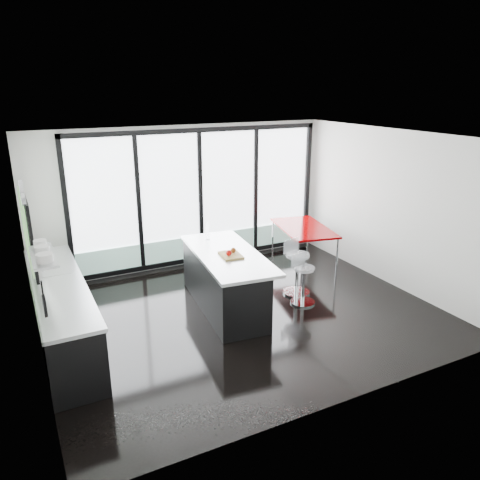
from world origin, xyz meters
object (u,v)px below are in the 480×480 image
island (224,280)px  bar_stool_far (297,274)px  bar_stool_near (303,285)px  red_table (303,247)px

island → bar_stool_far: size_ratio=3.20×
bar_stool_near → bar_stool_far: bar_stool_far is taller
island → bar_stool_far: (1.37, -0.10, -0.10)m
island → red_table: bearing=22.9°
bar_stool_far → red_table: size_ratio=0.48×
bar_stool_far → red_table: 1.31m
bar_stool_near → red_table: (0.94, 1.40, 0.09)m
bar_stool_far → red_table: (0.82, 1.03, 0.04)m
island → red_table: (2.19, 0.92, -0.06)m
bar_stool_near → bar_stool_far: size_ratio=0.88×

